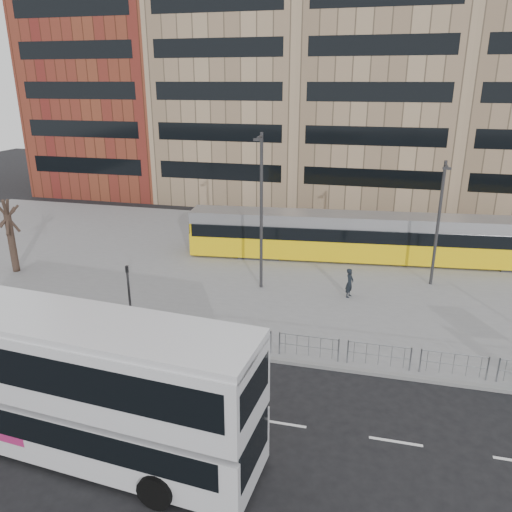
% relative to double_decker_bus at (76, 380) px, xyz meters
% --- Properties ---
extents(ground, '(120.00, 120.00, 0.00)m').
position_rel_double_decker_bus_xyz_m(ground, '(4.21, 6.83, -2.63)').
color(ground, black).
rests_on(ground, ground).
extents(plaza, '(64.00, 24.00, 0.15)m').
position_rel_double_decker_bus_xyz_m(plaza, '(4.21, 18.83, -2.56)').
color(plaza, gray).
rests_on(plaza, ground).
extents(kerb, '(64.00, 0.25, 0.17)m').
position_rel_double_decker_bus_xyz_m(kerb, '(4.21, 6.88, -2.56)').
color(kerb, gray).
rests_on(kerb, ground).
extents(building_row, '(70.40, 18.40, 31.20)m').
position_rel_double_decker_bus_xyz_m(building_row, '(5.76, 41.10, 10.28)').
color(building_row, brown).
rests_on(building_row, ground).
extents(pedestrian_barrier, '(32.07, 0.07, 1.10)m').
position_rel_double_decker_bus_xyz_m(pedestrian_barrier, '(6.21, 7.33, -1.65)').
color(pedestrian_barrier, gray).
rests_on(pedestrian_barrier, plaza).
extents(road_markings, '(62.00, 0.12, 0.01)m').
position_rel_double_decker_bus_xyz_m(road_markings, '(5.21, 2.83, -2.63)').
color(road_markings, white).
rests_on(road_markings, ground).
extents(double_decker_bus, '(12.36, 3.87, 4.87)m').
position_rel_double_decker_bus_xyz_m(double_decker_bus, '(0.00, 0.00, 0.00)').
color(double_decker_bus, silver).
rests_on(double_decker_bus, ground).
extents(tram, '(26.77, 5.24, 3.14)m').
position_rel_double_decker_bus_xyz_m(tram, '(9.75, 21.15, -0.91)').
color(tram, yellow).
rests_on(tram, plaza).
extents(pedestrian, '(0.56, 0.70, 1.68)m').
position_rel_double_decker_bus_xyz_m(pedestrian, '(7.78, 14.43, -1.64)').
color(pedestrian, black).
rests_on(pedestrian, plaza).
extents(traffic_light_west, '(0.22, 0.24, 3.10)m').
position_rel_double_decker_bus_xyz_m(traffic_light_west, '(-2.59, 8.43, -0.51)').
color(traffic_light_west, '#2D2D30').
rests_on(traffic_light_west, plaza).
extents(lamp_post_west, '(0.45, 1.04, 8.95)m').
position_rel_double_decker_bus_xyz_m(lamp_post_west, '(2.64, 14.54, 2.37)').
color(lamp_post_west, '#2D2D30').
rests_on(lamp_post_west, plaza).
extents(lamp_post_east, '(0.45, 1.04, 7.39)m').
position_rel_double_decker_bus_xyz_m(lamp_post_east, '(12.43, 17.45, 1.58)').
color(lamp_post_east, '#2D2D30').
rests_on(lamp_post_east, plaza).
extents(bare_tree, '(3.82, 3.82, 6.63)m').
position_rel_double_decker_bus_xyz_m(bare_tree, '(-13.24, 13.34, 2.39)').
color(bare_tree, black).
rests_on(bare_tree, plaza).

